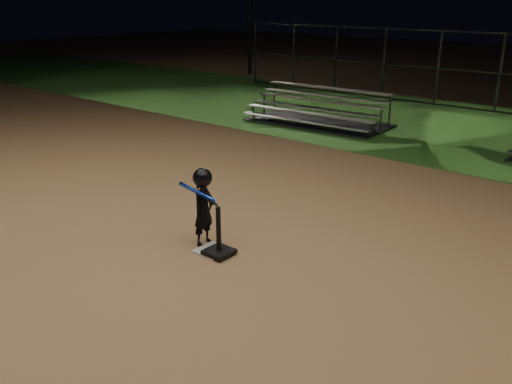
{
  "coord_description": "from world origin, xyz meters",
  "views": [
    {
      "loc": [
        5.08,
        -5.12,
        3.55
      ],
      "look_at": [
        0.0,
        1.0,
        0.65
      ],
      "focal_mm": 37.9,
      "sensor_mm": 36.0,
      "label": 1
    }
  ],
  "objects_px": {
    "batting_tee": "(219,246)",
    "child_batter": "(203,205)",
    "home_plate": "(213,250)",
    "bleacher_left": "(318,117)"
  },
  "relations": [
    {
      "from": "home_plate",
      "to": "child_batter",
      "type": "bearing_deg",
      "value": 158.48
    },
    {
      "from": "child_batter",
      "to": "batting_tee",
      "type": "bearing_deg",
      "value": -113.29
    },
    {
      "from": "child_batter",
      "to": "bleacher_left",
      "type": "relative_size",
      "value": 0.29
    },
    {
      "from": "batting_tee",
      "to": "child_batter",
      "type": "height_order",
      "value": "child_batter"
    },
    {
      "from": "batting_tee",
      "to": "bleacher_left",
      "type": "height_order",
      "value": "bleacher_left"
    },
    {
      "from": "child_batter",
      "to": "bleacher_left",
      "type": "bearing_deg",
      "value": 16.72
    },
    {
      "from": "batting_tee",
      "to": "home_plate",
      "type": "bearing_deg",
      "value": 168.47
    },
    {
      "from": "home_plate",
      "to": "batting_tee",
      "type": "bearing_deg",
      "value": -11.53
    },
    {
      "from": "batting_tee",
      "to": "child_batter",
      "type": "relative_size",
      "value": 0.61
    },
    {
      "from": "home_plate",
      "to": "bleacher_left",
      "type": "distance_m",
      "value": 8.74
    }
  ]
}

